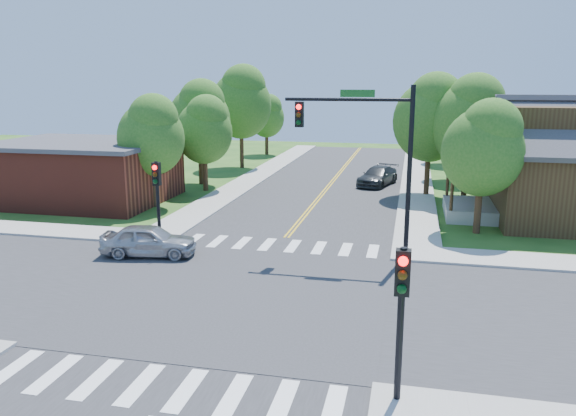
% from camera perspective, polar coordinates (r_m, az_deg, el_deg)
% --- Properties ---
extents(ground, '(100.00, 100.00, 0.00)m').
position_cam_1_polar(ground, '(19.93, -4.99, -8.90)').
color(ground, '#255219').
rests_on(ground, ground).
extents(road_ns, '(10.00, 90.00, 0.04)m').
position_cam_1_polar(road_ns, '(19.92, -5.00, -8.84)').
color(road_ns, '#2D2D30').
rests_on(road_ns, ground).
extents(road_ew, '(90.00, 10.00, 0.04)m').
position_cam_1_polar(road_ew, '(19.92, -5.00, -8.83)').
color(road_ew, '#2D2D30').
rests_on(road_ew, ground).
extents(intersection_patch, '(10.20, 10.20, 0.06)m').
position_cam_1_polar(intersection_patch, '(19.93, -4.99, -8.90)').
color(intersection_patch, '#2D2D30').
rests_on(intersection_patch, ground).
extents(sidewalk_nw, '(40.00, 40.00, 0.14)m').
position_cam_1_polar(sidewalk_nw, '(40.42, -19.85, 1.68)').
color(sidewalk_nw, '#9E9B93').
rests_on(sidewalk_nw, ground).
extents(crosswalk_north, '(8.85, 2.00, 0.01)m').
position_cam_1_polar(crosswalk_north, '(25.56, -0.83, -3.79)').
color(crosswalk_north, white).
rests_on(crosswalk_north, ground).
extents(crosswalk_south, '(8.85, 2.00, 0.01)m').
position_cam_1_polar(crosswalk_south, '(14.71, -12.59, -17.34)').
color(crosswalk_south, white).
rests_on(crosswalk_south, ground).
extents(centerline, '(0.30, 90.00, 0.01)m').
position_cam_1_polar(centerline, '(19.91, -5.00, -8.78)').
color(centerline, yellow).
rests_on(centerline, ground).
extents(signal_mast_ne, '(5.30, 0.42, 7.20)m').
position_cam_1_polar(signal_mast_ne, '(23.42, 8.20, 6.55)').
color(signal_mast_ne, black).
rests_on(signal_mast_ne, ground).
extents(signal_pole_se, '(0.34, 0.42, 3.80)m').
position_cam_1_polar(signal_pole_se, '(12.89, 11.46, -8.83)').
color(signal_pole_se, black).
rests_on(signal_pole_se, ground).
extents(signal_pole_nw, '(0.34, 0.42, 3.80)m').
position_cam_1_polar(signal_pole_nw, '(26.22, -13.17, 2.17)').
color(signal_pole_nw, black).
rests_on(signal_pole_nw, ground).
extents(building_nw, '(10.40, 8.40, 3.73)m').
position_cam_1_polar(building_nw, '(37.09, -20.08, 3.56)').
color(building_nw, maroon).
rests_on(building_nw, ground).
extents(tree_e_a, '(3.88, 3.68, 6.59)m').
position_cam_1_polar(tree_e_a, '(28.45, 19.36, 5.97)').
color(tree_e_a, '#382314').
rests_on(tree_e_a, ground).
extents(tree_e_b, '(4.61, 4.38, 7.84)m').
position_cam_1_polar(tree_e_b, '(35.79, 18.05, 8.66)').
color(tree_e_b, '#382314').
rests_on(tree_e_b, ground).
extents(tree_e_c, '(4.38, 4.16, 7.45)m').
position_cam_1_polar(tree_e_c, '(43.84, 17.33, 9.02)').
color(tree_e_c, '#382314').
rests_on(tree_e_c, ground).
extents(tree_e_d, '(4.03, 3.83, 6.85)m').
position_cam_1_polar(tree_e_d, '(52.54, 16.36, 9.20)').
color(tree_e_d, '#382314').
rests_on(tree_e_d, ground).
extents(tree_w_a, '(3.92, 3.73, 6.67)m').
position_cam_1_polar(tree_w_a, '(33.75, -13.67, 7.39)').
color(tree_w_a, '#382314').
rests_on(tree_w_a, ground).
extents(tree_w_b, '(4.42, 4.20, 7.52)m').
position_cam_1_polar(tree_w_b, '(40.69, -8.93, 9.26)').
color(tree_w_b, '#382314').
rests_on(tree_w_b, ground).
extents(tree_w_c, '(5.14, 4.88, 8.73)m').
position_cam_1_polar(tree_w_c, '(48.19, -4.74, 10.85)').
color(tree_w_c, '#382314').
rests_on(tree_w_c, ground).
extents(tree_w_d, '(3.57, 3.39, 6.07)m').
position_cam_1_polar(tree_w_d, '(56.88, -2.13, 9.42)').
color(tree_w_d, '#382314').
rests_on(tree_w_d, ground).
extents(tree_house, '(4.66, 4.43, 7.92)m').
position_cam_1_polar(tree_house, '(36.96, 14.39, 9.08)').
color(tree_house, '#382314').
rests_on(tree_house, ground).
extents(tree_bldg, '(3.82, 3.63, 6.49)m').
position_cam_1_polar(tree_bldg, '(38.20, -8.46, 8.03)').
color(tree_bldg, '#382314').
rests_on(tree_bldg, ground).
extents(car_silver, '(2.83, 4.49, 1.36)m').
position_cam_1_polar(car_silver, '(24.64, -13.95, -3.28)').
color(car_silver, '#A5A7AC').
rests_on(car_silver, ground).
extents(car_dgrey, '(4.36, 5.55, 1.31)m').
position_cam_1_polar(car_dgrey, '(40.58, 9.10, 3.17)').
color(car_dgrey, '#2C2F30').
rests_on(car_dgrey, ground).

